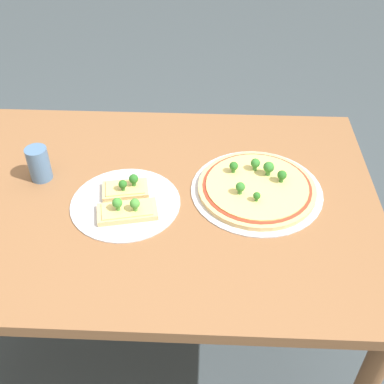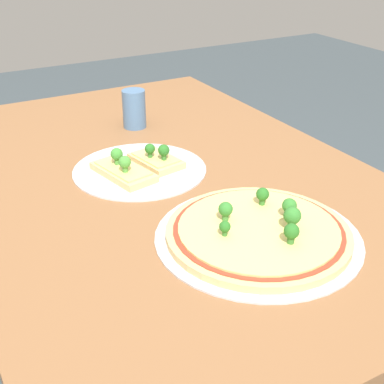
{
  "view_description": "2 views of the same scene",
  "coord_description": "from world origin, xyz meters",
  "px_view_note": "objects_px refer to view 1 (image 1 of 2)",
  "views": [
    {
      "loc": [
        0.2,
        -1.05,
        1.68
      ],
      "look_at": [
        0.15,
        -0.0,
        0.77
      ],
      "focal_mm": 45.0,
      "sensor_mm": 36.0,
      "label": 1
    },
    {
      "loc": [
        1.02,
        -0.49,
        1.29
      ],
      "look_at": [
        0.15,
        -0.0,
        0.77
      ],
      "focal_mm": 50.0,
      "sensor_mm": 36.0,
      "label": 2
    }
  ],
  "objects_px": {
    "pizza_tray_whole": "(257,187)",
    "drinking_cup": "(39,164)",
    "pizza_tray_slice": "(126,201)",
    "dining_table": "(142,217)"
  },
  "relations": [
    {
      "from": "pizza_tray_whole",
      "to": "drinking_cup",
      "type": "bearing_deg",
      "value": 177.12
    },
    {
      "from": "drinking_cup",
      "to": "pizza_tray_whole",
      "type": "bearing_deg",
      "value": -2.88
    },
    {
      "from": "drinking_cup",
      "to": "pizza_tray_slice",
      "type": "bearing_deg",
      "value": -21.85
    },
    {
      "from": "pizza_tray_slice",
      "to": "drinking_cup",
      "type": "relative_size",
      "value": 2.95
    },
    {
      "from": "pizza_tray_slice",
      "to": "pizza_tray_whole",
      "type": "bearing_deg",
      "value": 11.63
    },
    {
      "from": "pizza_tray_slice",
      "to": "drinking_cup",
      "type": "xyz_separation_m",
      "value": [
        -0.27,
        0.11,
        0.04
      ]
    },
    {
      "from": "pizza_tray_whole",
      "to": "drinking_cup",
      "type": "height_order",
      "value": "drinking_cup"
    },
    {
      "from": "pizza_tray_whole",
      "to": "pizza_tray_slice",
      "type": "xyz_separation_m",
      "value": [
        -0.38,
        -0.08,
        -0.0
      ]
    },
    {
      "from": "pizza_tray_whole",
      "to": "pizza_tray_slice",
      "type": "distance_m",
      "value": 0.38
    },
    {
      "from": "dining_table",
      "to": "pizza_tray_slice",
      "type": "distance_m",
      "value": 0.11
    }
  ]
}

